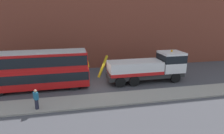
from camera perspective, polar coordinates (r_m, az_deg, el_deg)
ground_plane at (r=21.90m, az=-4.16°, el=-5.22°), size 120.00×120.00×0.00m
near_kerb at (r=18.04m, az=-2.37°, el=-9.66°), size 60.00×2.80×0.15m
building_facade at (r=28.03m, az=-6.64°, el=16.12°), size 60.00×1.50×16.00m
recovery_tow_truck at (r=22.80m, az=11.01°, el=0.03°), size 10.16×2.76×3.67m
double_decker_bus at (r=21.35m, az=-21.98°, el=-0.59°), size 11.08×2.70×4.06m
pedestrian_onlooker at (r=17.08m, az=-21.57°, el=-8.97°), size 0.46×0.47×1.71m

